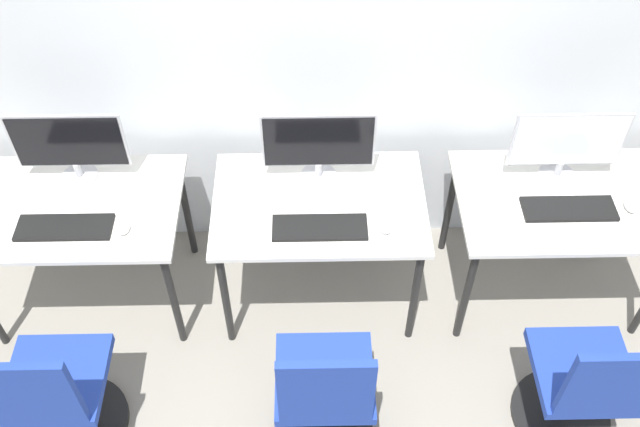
# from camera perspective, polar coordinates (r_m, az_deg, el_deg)

# --- Properties ---
(ground_plane) EXTENTS (20.00, 20.00, 0.00)m
(ground_plane) POSITION_cam_1_polar(r_m,az_deg,el_deg) (3.88, 0.04, -10.38)
(ground_plane) COLOR gray
(wall_back) EXTENTS (12.00, 0.05, 2.80)m
(wall_back) POSITION_cam_1_polar(r_m,az_deg,el_deg) (3.44, -0.23, 14.43)
(wall_back) COLOR silver
(wall_back) RESTS_ON ground_plane
(desk_left) EXTENTS (1.05, 0.71, 0.74)m
(desk_left) POSITION_cam_1_polar(r_m,az_deg,el_deg) (3.75, -18.92, -0.26)
(desk_left) COLOR silver
(desk_left) RESTS_ON ground_plane
(monitor_left) EXTENTS (0.56, 0.18, 0.40)m
(monitor_left) POSITION_cam_1_polar(r_m,az_deg,el_deg) (3.69, -19.42, 5.19)
(monitor_left) COLOR #B2B2B7
(monitor_left) RESTS_ON desk_left
(keyboard_left) EXTENTS (0.45, 0.16, 0.02)m
(keyboard_left) POSITION_cam_1_polar(r_m,az_deg,el_deg) (3.59, -19.77, -1.06)
(keyboard_left) COLOR black
(keyboard_left) RESTS_ON desk_left
(mouse_left) EXTENTS (0.06, 0.09, 0.03)m
(mouse_left) POSITION_cam_1_polar(r_m,az_deg,el_deg) (3.50, -15.44, -1.11)
(mouse_left) COLOR silver
(mouse_left) RESTS_ON desk_left
(office_chair_left) EXTENTS (0.48, 0.48, 0.90)m
(office_chair_left) POSITION_cam_1_polar(r_m,az_deg,el_deg) (3.51, -20.27, -13.61)
(office_chair_left) COLOR black
(office_chair_left) RESTS_ON ground_plane
(desk_center) EXTENTS (1.05, 0.71, 0.74)m
(desk_center) POSITION_cam_1_polar(r_m,az_deg,el_deg) (3.57, -0.07, 0.01)
(desk_center) COLOR silver
(desk_center) RESTS_ON ground_plane
(monitor_center) EXTENTS (0.56, 0.18, 0.40)m
(monitor_center) POSITION_cam_1_polar(r_m,az_deg,el_deg) (3.48, -0.13, 5.51)
(monitor_center) COLOR #B2B2B7
(monitor_center) RESTS_ON desk_center
(keyboard_center) EXTENTS (0.45, 0.16, 0.02)m
(keyboard_center) POSITION_cam_1_polar(r_m,az_deg,el_deg) (3.38, -0.01, -1.13)
(keyboard_center) COLOR black
(keyboard_center) RESTS_ON desk_center
(mouse_center) EXTENTS (0.06, 0.09, 0.03)m
(mouse_center) POSITION_cam_1_polar(r_m,az_deg,el_deg) (3.39, 5.27, -1.07)
(mouse_center) COLOR silver
(mouse_center) RESTS_ON desk_center
(office_chair_center) EXTENTS (0.48, 0.48, 0.90)m
(office_chair_center) POSITION_cam_1_polar(r_m,az_deg,el_deg) (3.31, 0.38, -14.33)
(office_chair_center) COLOR black
(office_chair_center) RESTS_ON ground_plane
(desk_right) EXTENTS (1.05, 0.71, 0.74)m
(desk_right) POSITION_cam_1_polar(r_m,az_deg,el_deg) (3.78, 18.65, 0.27)
(desk_right) COLOR silver
(desk_right) RESTS_ON ground_plane
(monitor_right) EXTENTS (0.56, 0.18, 0.40)m
(monitor_right) POSITION_cam_1_polar(r_m,az_deg,el_deg) (3.69, 19.16, 5.28)
(monitor_right) COLOR #B2B2B7
(monitor_right) RESTS_ON desk_right
(keyboard_right) EXTENTS (0.45, 0.16, 0.02)m
(keyboard_right) POSITION_cam_1_polar(r_m,az_deg,el_deg) (3.67, 19.29, 0.35)
(keyboard_right) COLOR black
(keyboard_right) RESTS_ON desk_right
(mouse_right) EXTENTS (0.06, 0.09, 0.03)m
(mouse_right) POSITION_cam_1_polar(r_m,az_deg,el_deg) (3.78, 23.59, 0.54)
(mouse_right) COLOR silver
(mouse_right) RESTS_ON desk_right
(office_chair_right) EXTENTS (0.48, 0.48, 0.90)m
(office_chair_right) POSITION_cam_1_polar(r_m,az_deg,el_deg) (3.53, 20.25, -13.02)
(office_chair_right) COLOR black
(office_chair_right) RESTS_ON ground_plane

